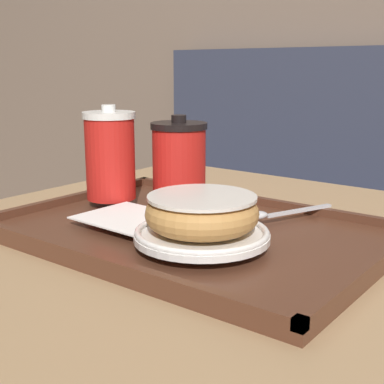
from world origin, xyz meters
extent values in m
cube|color=#33384C|center=(-0.04, 0.84, 0.23)|extent=(1.63, 0.44, 0.45)
cube|color=tan|center=(0.00, 0.00, 0.70)|extent=(0.82, 0.88, 0.03)
cube|color=#512D1E|center=(-0.01, -0.01, 0.72)|extent=(0.50, 0.35, 0.01)
cube|color=#512D1E|center=(-0.01, -0.18, 0.73)|extent=(0.50, 0.01, 0.01)
cube|color=#512D1E|center=(-0.01, 0.17, 0.73)|extent=(0.50, 0.01, 0.01)
cube|color=#512D1E|center=(-0.26, -0.01, 0.73)|extent=(0.01, 0.35, 0.01)
cube|color=#512D1E|center=(0.24, -0.01, 0.73)|extent=(0.01, 0.35, 0.01)
cube|color=white|center=(-0.09, -0.05, 0.74)|extent=(0.14, 0.12, 0.00)
cylinder|color=red|center=(-0.19, 0.02, 0.80)|extent=(0.08, 0.08, 0.13)
cylinder|color=white|center=(-0.19, 0.02, 0.87)|extent=(0.08, 0.08, 0.01)
cylinder|color=white|center=(-0.19, 0.02, 0.88)|extent=(0.02, 0.02, 0.01)
cylinder|color=red|center=(-0.13, 0.11, 0.79)|extent=(0.09, 0.09, 0.11)
cylinder|color=black|center=(-0.13, 0.11, 0.85)|extent=(0.09, 0.09, 0.01)
cylinder|color=black|center=(-0.13, 0.11, 0.86)|extent=(0.02, 0.02, 0.01)
cylinder|color=white|center=(0.05, -0.06, 0.74)|extent=(0.16, 0.16, 0.01)
torus|color=white|center=(0.05, -0.06, 0.75)|extent=(0.16, 0.16, 0.01)
torus|color=tan|center=(0.05, -0.06, 0.77)|extent=(0.14, 0.14, 0.04)
cylinder|color=white|center=(0.05, -0.06, 0.79)|extent=(0.13, 0.13, 0.00)
ellipsoid|color=silver|center=(0.05, 0.05, 0.74)|extent=(0.03, 0.04, 0.01)
cube|color=silver|center=(0.08, 0.12, 0.74)|extent=(0.05, 0.11, 0.00)
camera|label=1|loc=(0.41, -0.55, 0.94)|focal=50.00mm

